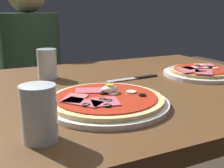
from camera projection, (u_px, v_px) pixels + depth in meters
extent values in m
cube|color=brown|center=(124.00, 91.00, 0.89)|extent=(1.10, 0.83, 0.04)
cylinder|color=#3C2715|center=(173.00, 131.00, 1.50)|extent=(0.07, 0.07, 0.73)
cylinder|color=white|center=(106.00, 103.00, 0.69)|extent=(0.31, 0.31, 0.01)
cylinder|color=#E5C17F|center=(106.00, 99.00, 0.68)|extent=(0.28, 0.28, 0.01)
cylinder|color=#B72D19|center=(106.00, 97.00, 0.68)|extent=(0.25, 0.25, 0.00)
torus|color=black|center=(103.00, 93.00, 0.70)|extent=(0.02, 0.02, 0.00)
torus|color=black|center=(109.00, 101.00, 0.64)|extent=(0.02, 0.02, 0.00)
torus|color=black|center=(142.00, 95.00, 0.68)|extent=(0.02, 0.02, 0.00)
torus|color=black|center=(107.00, 106.00, 0.61)|extent=(0.02, 0.02, 0.00)
torus|color=black|center=(102.00, 99.00, 0.65)|extent=(0.02, 0.02, 0.00)
torus|color=black|center=(86.00, 105.00, 0.61)|extent=(0.02, 0.02, 0.00)
cube|color=#D16B70|center=(75.00, 98.00, 0.66)|extent=(0.08, 0.09, 0.00)
cube|color=#C65B66|center=(82.00, 102.00, 0.63)|extent=(0.09, 0.10, 0.00)
cube|color=#C65B66|center=(94.00, 90.00, 0.72)|extent=(0.11, 0.08, 0.00)
cube|color=#C65B66|center=(105.00, 102.00, 0.63)|extent=(0.07, 0.08, 0.00)
cylinder|color=beige|center=(113.00, 94.00, 0.70)|extent=(0.03, 0.03, 0.00)
cylinder|color=beige|center=(131.00, 92.00, 0.71)|extent=(0.03, 0.03, 0.00)
ellipsoid|color=white|center=(110.00, 89.00, 0.71)|extent=(0.04, 0.03, 0.02)
cylinder|color=yellow|center=(110.00, 85.00, 0.70)|extent=(0.02, 0.02, 0.00)
cylinder|color=white|center=(201.00, 74.00, 1.01)|extent=(0.27, 0.27, 0.01)
cylinder|color=tan|center=(201.00, 71.00, 1.01)|extent=(0.22, 0.22, 0.01)
cylinder|color=#B72D19|center=(201.00, 69.00, 1.00)|extent=(0.19, 0.19, 0.00)
torus|color=black|center=(203.00, 71.00, 0.95)|extent=(0.02, 0.02, 0.00)
torus|color=black|center=(199.00, 69.00, 0.99)|extent=(0.02, 0.02, 0.00)
torus|color=black|center=(210.00, 67.00, 1.01)|extent=(0.02, 0.02, 0.00)
torus|color=black|center=(209.00, 67.00, 1.03)|extent=(0.02, 0.02, 0.00)
torus|color=black|center=(198.00, 66.00, 1.04)|extent=(0.02, 0.02, 0.00)
cube|color=#C65B66|center=(204.00, 72.00, 0.94)|extent=(0.10, 0.10, 0.00)
cube|color=#C65B66|center=(187.00, 70.00, 0.98)|extent=(0.09, 0.11, 0.00)
cube|color=#C65B66|center=(192.00, 68.00, 1.01)|extent=(0.07, 0.05, 0.00)
cube|color=#D16B70|center=(204.00, 65.00, 1.06)|extent=(0.08, 0.07, 0.00)
cylinder|color=beige|center=(195.00, 67.00, 1.01)|extent=(0.02, 0.02, 0.00)
cylinder|color=beige|center=(216.00, 68.00, 1.00)|extent=(0.02, 0.02, 0.00)
cylinder|color=beige|center=(202.00, 65.00, 1.06)|extent=(0.02, 0.02, 0.00)
cylinder|color=beige|center=(206.00, 68.00, 1.01)|extent=(0.02, 0.02, 0.00)
cylinder|color=silver|center=(47.00, 64.00, 0.95)|extent=(0.07, 0.07, 0.10)
cylinder|color=silver|center=(48.00, 74.00, 0.96)|extent=(0.06, 0.06, 0.03)
cylinder|color=silver|center=(39.00, 113.00, 0.49)|extent=(0.06, 0.06, 0.10)
cylinder|color=silver|center=(40.00, 132.00, 0.50)|extent=(0.06, 0.06, 0.03)
cube|color=silver|center=(122.00, 80.00, 0.93)|extent=(0.11, 0.03, 0.00)
cube|color=black|center=(146.00, 77.00, 0.98)|extent=(0.09, 0.02, 0.01)
cylinder|color=black|center=(37.00, 143.00, 1.66)|extent=(0.29, 0.29, 0.46)
cylinder|color=#2D4C33|center=(31.00, 62.00, 1.54)|extent=(0.32, 0.32, 0.52)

